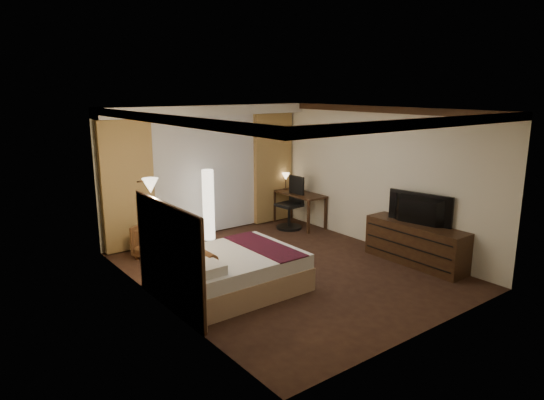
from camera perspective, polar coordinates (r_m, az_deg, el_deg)
floor at (r=8.36m, az=1.68°, el=-8.20°), size 4.50×5.50×0.01m
ceiling at (r=7.80m, az=1.81°, el=10.62°), size 4.50×5.50×0.01m
back_wall at (r=10.22m, az=-8.02°, el=3.47°), size 4.50×0.02×2.70m
left_wall at (r=6.82m, az=-13.12°, el=-1.56°), size 0.02×5.50×2.70m
right_wall at (r=9.52m, az=12.34°, el=2.60°), size 0.02×5.50×2.70m
crown_molding at (r=7.80m, az=1.81°, el=10.18°), size 4.50×5.50×0.12m
soffit at (r=9.87m, az=-7.53°, el=10.46°), size 4.50×0.50×0.20m
curtain_sheer at (r=10.17m, az=-7.78°, el=2.86°), size 2.48×0.04×2.45m
curtain_left_drape at (r=9.41m, az=-16.63°, el=1.60°), size 1.00×0.14×2.45m
curtain_right_drape at (r=11.04m, az=0.07°, el=3.79°), size 1.00×0.14×2.45m
wall_sconce at (r=7.39m, az=-14.12°, el=1.65°), size 0.24×0.24×0.24m
bed at (r=7.49m, az=-4.71°, el=-8.42°), size 2.01×1.57×0.59m
headboard at (r=6.88m, az=-11.95°, el=-6.61°), size 0.12×1.87×1.50m
armchair at (r=9.10m, az=-13.44°, el=-4.48°), size 0.88×0.90×0.69m
side_table at (r=9.36m, az=-9.65°, el=-4.16°), size 0.52×0.52×0.58m
floor_lamp at (r=9.75m, az=-7.48°, el=-0.65°), size 0.31×0.31×1.48m
desk at (r=10.87m, az=3.23°, el=-1.09°), size 0.55×1.28×0.75m
desk_lamp at (r=11.12m, az=1.63°, el=2.12°), size 0.18×0.18×0.34m
office_chair at (r=10.58m, az=2.04°, el=-0.35°), size 0.59×0.59×1.16m
dresser at (r=8.89m, az=16.53°, el=-4.96°), size 0.50×1.86×0.73m
television at (r=8.68m, az=16.71°, el=-0.63°), size 0.87×1.26×0.15m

